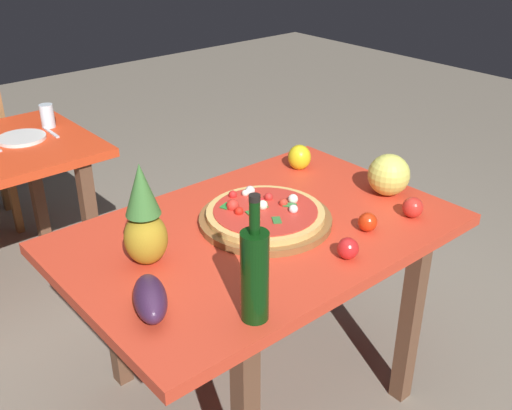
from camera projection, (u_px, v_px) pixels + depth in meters
The scene contains 15 objects.
ground_plane at pixel (259, 386), 2.37m from camera, with size 10.00×10.00×0.00m, color gray.
display_table at pixel (260, 249), 2.08m from camera, with size 1.33×0.88×0.72m.
pizza_board at pixel (265, 220), 2.07m from camera, with size 0.46×0.46×0.03m, color brown.
pizza at pixel (265, 212), 2.06m from camera, with size 0.41×0.41×0.06m.
wine_bottle at pixel (255, 274), 1.54m from camera, with size 0.08×0.08×0.37m.
pineapple_left at pixel (144, 220), 1.79m from camera, with size 0.13×0.13×0.33m.
melon at pixel (389, 175), 2.24m from camera, with size 0.16×0.16×0.16m, color #DBDC5F.
bell_pepper at pixel (299, 157), 2.48m from camera, with size 0.10×0.10×0.11m, color yellow.
eggplant at pixel (150, 298), 1.61m from camera, with size 0.20×0.09×0.09m, color #3B2040.
tomato_near_board at pixel (348, 248), 1.86m from camera, with size 0.07×0.07×0.07m, color red.
tomato_at_corner at pixel (413, 207), 2.10m from camera, with size 0.07×0.07×0.07m, color red.
tomato_by_bottle at pixel (368, 222), 2.01m from camera, with size 0.07×0.07×0.07m, color red.
drinking_glass_water at pixel (47, 116), 2.92m from camera, with size 0.07×0.07×0.11m, color silver.
dinner_plate at pixel (22, 138), 2.79m from camera, with size 0.22×0.22×0.02m, color white.
knife_utensil at pixel (51, 132), 2.87m from camera, with size 0.02×0.18×0.01m, color silver.
Camera 1 is at (-1.16, -1.34, 1.73)m, focal length 41.93 mm.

